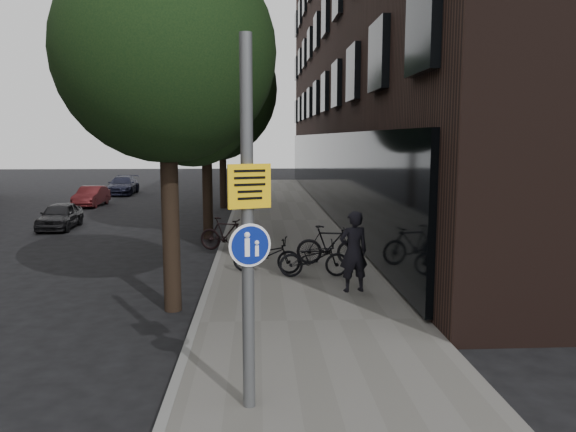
{
  "coord_description": "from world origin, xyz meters",
  "views": [
    {
      "loc": [
        -0.78,
        -7.06,
        3.61
      ],
      "look_at": [
        -0.17,
        4.45,
        2.0
      ],
      "focal_mm": 35.0,
      "sensor_mm": 36.0,
      "label": 1
    }
  ],
  "objects": [
    {
      "name": "parked_bike_curb_far",
      "position": [
        -1.8,
        10.12,
        0.65
      ],
      "size": [
        1.81,
        1.12,
        1.06
      ],
      "primitive_type": "imported",
      "rotation": [
        0.0,
        0.0,
        1.18
      ],
      "color": "black",
      "rests_on": "sidewalk"
    },
    {
      "name": "street_tree_mid",
      "position": [
        -2.53,
        13.14,
        5.11
      ],
      "size": [
        5.0,
        5.0,
        7.8
      ],
      "color": "black",
      "rests_on": "ground"
    },
    {
      "name": "parked_bike_facade_near",
      "position": [
        0.61,
        6.78,
        0.58
      ],
      "size": [
        1.78,
        0.64,
        0.93
      ],
      "primitive_type": "imported",
      "rotation": [
        0.0,
        0.0,
        1.59
      ],
      "color": "black",
      "rests_on": "sidewalk"
    },
    {
      "name": "parked_bike_facade_far",
      "position": [
        1.16,
        8.06,
        0.67
      ],
      "size": [
        1.9,
        0.86,
        1.1
      ],
      "primitive_type": "imported",
      "rotation": [
        0.0,
        0.0,
        1.37
      ],
      "color": "black",
      "rests_on": "sidewalk"
    },
    {
      "name": "street_tree_far",
      "position": [
        -2.53,
        22.14,
        5.11
      ],
      "size": [
        5.0,
        5.0,
        7.8
      ],
      "color": "black",
      "rests_on": "ground"
    },
    {
      "name": "parked_bike_curb_near",
      "position": [
        -0.59,
        7.25,
        0.59
      ],
      "size": [
        1.9,
        1.04,
        0.95
      ],
      "primitive_type": "imported",
      "rotation": [
        0.0,
        0.0,
        1.33
      ],
      "color": "black",
      "rests_on": "sidewalk"
    },
    {
      "name": "signpost",
      "position": [
        -0.92,
        -0.09,
        2.51
      ],
      "size": [
        0.53,
        0.21,
        4.74
      ],
      "rotation": [
        0.0,
        0.0,
        0.33
      ],
      "color": "#595B5E",
      "rests_on": "sidewalk"
    },
    {
      "name": "parked_car_near",
      "position": [
        -8.72,
        15.56,
        0.53
      ],
      "size": [
        1.39,
        3.16,
        1.06
      ],
      "primitive_type": "imported",
      "rotation": [
        0.0,
        0.0,
        0.05
      ],
      "color": "black",
      "rests_on": "ground"
    },
    {
      "name": "parked_car_far",
      "position": [
        -9.53,
        29.52,
        0.58
      ],
      "size": [
        1.75,
        4.04,
        1.16
      ],
      "primitive_type": "imported",
      "rotation": [
        0.0,
        0.0,
        0.03
      ],
      "color": "#1A1C30",
      "rests_on": "ground"
    },
    {
      "name": "sidewalk",
      "position": [
        0.25,
        10.0,
        0.06
      ],
      "size": [
        4.5,
        60.0,
        0.12
      ],
      "primitive_type": "cube",
      "color": "#5F5D58",
      "rests_on": "ground"
    },
    {
      "name": "curb_edge",
      "position": [
        -2.0,
        10.0,
        0.07
      ],
      "size": [
        0.15,
        60.0,
        0.13
      ],
      "primitive_type": "cube",
      "color": "slate",
      "rests_on": "ground"
    },
    {
      "name": "building_right_dark_brick",
      "position": [
        8.5,
        22.0,
        9.0
      ],
      "size": [
        12.0,
        40.0,
        18.0
      ],
      "primitive_type": "cube",
      "color": "black",
      "rests_on": "ground"
    },
    {
      "name": "pedestrian",
      "position": [
        1.37,
        5.35,
        1.05
      ],
      "size": [
        0.75,
        0.57,
        1.86
      ],
      "primitive_type": "imported",
      "rotation": [
        0.0,
        0.0,
        3.34
      ],
      "color": "black",
      "rests_on": "sidewalk"
    },
    {
      "name": "street_tree_near",
      "position": [
        -2.53,
        4.64,
        5.11
      ],
      "size": [
        4.4,
        4.4,
        7.5
      ],
      "color": "black",
      "rests_on": "ground"
    },
    {
      "name": "ground",
      "position": [
        0.0,
        0.0,
        0.0
      ],
      "size": [
        120.0,
        120.0,
        0.0
      ],
      "primitive_type": "plane",
      "color": "black",
      "rests_on": "ground"
    },
    {
      "name": "parked_car_mid",
      "position": [
        -9.67,
        23.12,
        0.53
      ],
      "size": [
        1.23,
        3.25,
        1.06
      ],
      "primitive_type": "imported",
      "rotation": [
        0.0,
        0.0,
        -0.04
      ],
      "color": "#56181B",
      "rests_on": "ground"
    }
  ]
}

